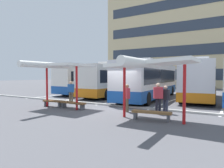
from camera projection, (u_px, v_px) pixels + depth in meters
ground_plane at (114, 109)px, 13.29m from camera, size 160.00×160.00×0.00m
terminal_building at (199, 33)px, 40.86m from camera, size 35.01×12.77×24.19m
coach_bus_0 at (94, 80)px, 24.78m from camera, size 3.62×10.88×3.50m
coach_bus_1 at (117, 80)px, 22.10m from camera, size 2.67×11.09×3.55m
coach_bus_2 at (150, 81)px, 19.03m from camera, size 3.43×12.26×3.62m
coach_bus_3 at (200, 81)px, 18.44m from camera, size 3.32×10.37×3.68m
lane_stripe_0 at (76, 93)px, 25.11m from camera, size 0.16×14.00×0.01m
lane_stripe_1 at (103, 95)px, 23.00m from camera, size 0.16×14.00×0.01m
lane_stripe_2 at (136, 97)px, 20.89m from camera, size 0.16×14.00×0.01m
lane_stripe_3 at (176, 99)px, 18.78m from camera, size 0.16×14.00×0.01m
waiting_shelter_0 at (58, 66)px, 13.28m from camera, size 3.73×4.40×2.99m
bench_0 at (53, 102)px, 14.17m from camera, size 1.54×0.61×0.45m
bench_1 at (73, 104)px, 13.26m from camera, size 1.99×0.52×0.45m
waiting_shelter_1 at (150, 65)px, 9.57m from camera, size 4.02×4.38×2.93m
bench_2 at (151, 113)px, 9.85m from camera, size 1.94×0.66×0.45m
platform_kerb at (122, 106)px, 14.15m from camera, size 44.00×0.24×0.12m
waiting_passenger_0 at (71, 90)px, 16.23m from camera, size 0.54×0.41×1.71m
waiting_passenger_1 at (166, 97)px, 11.71m from camera, size 0.49×0.29×1.59m
waiting_passenger_2 at (127, 96)px, 12.14m from camera, size 0.49×0.49×1.65m
waiting_passenger_3 at (158, 96)px, 11.59m from camera, size 0.54×0.46×1.75m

